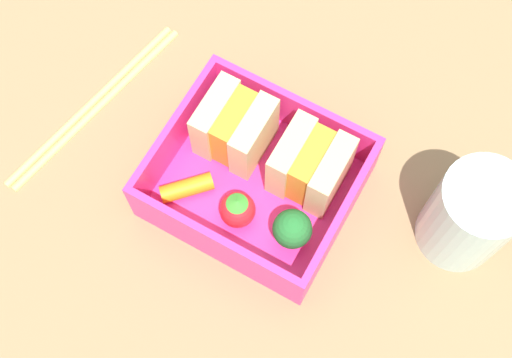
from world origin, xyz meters
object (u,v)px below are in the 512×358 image
object	(u,v)px
carrot_stick_far_left	(187,188)
strawberry_far_left	(241,211)
drinking_glass	(470,216)
sandwich_left	(235,127)
broccoli_floret	(292,229)
chopstick_pair	(95,102)
sandwich_center_left	(310,165)

from	to	relation	value
carrot_stick_far_left	strawberry_far_left	distance (cm)	5.25
carrot_stick_far_left	strawberry_far_left	size ratio (longest dim) A/B	1.23
strawberry_far_left	drinking_glass	xyz separation A→B (cm)	(16.25, 7.92, 1.92)
sandwich_left	strawberry_far_left	distance (cm)	7.15
strawberry_far_left	carrot_stick_far_left	bearing A→B (deg)	-178.08
strawberry_far_left	broccoli_floret	xyz separation A→B (cm)	(4.47, 0.40, 0.93)
carrot_stick_far_left	broccoli_floret	distance (cm)	9.83
carrot_stick_far_left	drinking_glass	bearing A→B (deg)	20.69
sandwich_left	strawberry_far_left	bearing A→B (deg)	-56.24
broccoli_floret	chopstick_pair	xyz separation A→B (cm)	(-21.63, 2.92, -3.40)
sandwich_left	drinking_glass	bearing A→B (deg)	5.85
sandwich_left	strawberry_far_left	xyz separation A→B (cm)	(3.91, -5.85, -1.23)
broccoli_floret	drinking_glass	xyz separation A→B (cm)	(11.78, 7.52, 1.00)
sandwich_left	drinking_glass	size ratio (longest dim) A/B	0.60
sandwich_center_left	chopstick_pair	size ratio (longest dim) A/B	0.28
sandwich_center_left	broccoli_floret	bearing A→B (deg)	-77.11
drinking_glass	broccoli_floret	bearing A→B (deg)	-147.43
drinking_glass	sandwich_center_left	bearing A→B (deg)	-170.99
broccoli_floret	sandwich_center_left	bearing A→B (deg)	102.89
sandwich_left	sandwich_center_left	distance (cm)	7.14
sandwich_left	drinking_glass	world-z (taller)	drinking_glass
sandwich_center_left	broccoli_floret	distance (cm)	5.60
sandwich_center_left	carrot_stick_far_left	bearing A→B (deg)	-144.34
strawberry_far_left	broccoli_floret	bearing A→B (deg)	5.10
drinking_glass	chopstick_pair	bearing A→B (deg)	-172.16
broccoli_floret	strawberry_far_left	bearing A→B (deg)	-174.90
broccoli_floret	drinking_glass	distance (cm)	14.01
strawberry_far_left	drinking_glass	distance (cm)	18.18
sandwich_center_left	chopstick_pair	xyz separation A→B (cm)	(-20.38, -2.53, -3.71)
broccoli_floret	sandwich_left	bearing A→B (deg)	146.95
sandwich_left	chopstick_pair	size ratio (longest dim) A/B	0.28
sandwich_center_left	drinking_glass	bearing A→B (deg)	9.01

